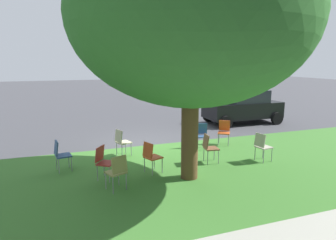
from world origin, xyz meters
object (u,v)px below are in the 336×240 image
chair_4 (209,146)px  chair_6 (61,153)px  chair_1 (202,134)px  chair_5 (117,170)px  street_tree (191,17)px  chair_7 (151,155)px  chair_8 (224,130)px  parked_car (243,106)px  chair_0 (262,145)px  chair_2 (104,160)px  chair_3 (122,140)px

chair_4 → chair_6: 4.29m
chair_1 → chair_5: size_ratio=1.00×
street_tree → chair_7: size_ratio=7.13×
chair_8 → chair_4: bearing=48.5°
chair_6 → parked_car: (-8.56, -4.00, 0.32)m
chair_0 → chair_7: bearing=-2.9°
chair_2 → parked_car: parked_car is taller
chair_0 → chair_8: bearing=-87.1°
street_tree → chair_8: (-2.54, -2.59, -3.56)m
chair_5 → chair_8: size_ratio=1.00×
street_tree → chair_4: 3.82m
chair_2 → chair_4: same height
chair_0 → chair_3: same height
chair_0 → chair_2: 4.77m
chair_2 → chair_5: (-0.20, 0.84, 0.00)m
street_tree → chair_0: 4.46m
street_tree → chair_1: bearing=-122.6°
chair_7 → chair_2: bearing=-0.5°
chair_3 → chair_5: 2.71m
chair_2 → chair_4: (-3.18, -0.24, 0.00)m
chair_7 → chair_3: bearing=-75.9°
chair_2 → chair_4: size_ratio=1.00×
chair_4 → chair_5: bearing=20.0°
parked_car → chair_3: bearing=25.6°
chair_5 → chair_0: bearing=-171.8°
chair_3 → street_tree: bearing=117.9°
chair_2 → chair_3: (-0.83, -1.79, 0.00)m
chair_1 → chair_6: bearing=9.0°
chair_5 → chair_2: bearing=-76.9°
street_tree → chair_7: 3.72m
chair_8 → chair_7: bearing=29.7°
chair_0 → chair_3: bearing=-26.6°
chair_1 → chair_2: same height
chair_2 → chair_8: same height
chair_0 → chair_8: same height
chair_2 → chair_8: 5.05m
chair_4 → chair_8: bearing=-131.5°
chair_0 → chair_7: 3.50m
chair_2 → chair_7: (-1.28, 0.01, 0.00)m
chair_2 → street_tree: bearing=162.6°
street_tree → chair_3: bearing=-62.1°
chair_3 → parked_car: size_ratio=0.24×
chair_5 → chair_6: bearing=-55.9°
street_tree → chair_8: size_ratio=7.13×
chair_5 → chair_8: same height
chair_2 → chair_7: 1.28m
chair_6 → parked_car: size_ratio=0.24×
street_tree → chair_4: size_ratio=7.13×
chair_3 → chair_7: bearing=104.1°
chair_5 → chair_8: 5.26m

